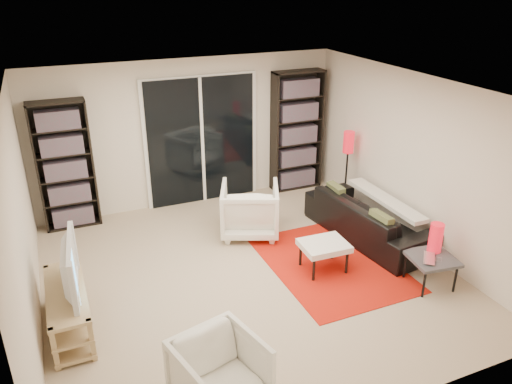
# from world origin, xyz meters

# --- Properties ---
(floor) EXTENTS (5.00, 5.00, 0.00)m
(floor) POSITION_xyz_m (0.00, 0.00, 0.00)
(floor) COLOR beige
(floor) RESTS_ON ground
(wall_back) EXTENTS (5.00, 0.02, 2.40)m
(wall_back) POSITION_xyz_m (0.00, 2.50, 1.20)
(wall_back) COLOR silver
(wall_back) RESTS_ON ground
(wall_front) EXTENTS (5.00, 0.02, 2.40)m
(wall_front) POSITION_xyz_m (0.00, -2.50, 1.20)
(wall_front) COLOR silver
(wall_front) RESTS_ON ground
(wall_left) EXTENTS (0.02, 5.00, 2.40)m
(wall_left) POSITION_xyz_m (-2.50, 0.00, 1.20)
(wall_left) COLOR silver
(wall_left) RESTS_ON ground
(wall_right) EXTENTS (0.02, 5.00, 2.40)m
(wall_right) POSITION_xyz_m (2.50, 0.00, 1.20)
(wall_right) COLOR silver
(wall_right) RESTS_ON ground
(ceiling) EXTENTS (5.00, 5.00, 0.02)m
(ceiling) POSITION_xyz_m (0.00, 0.00, 2.40)
(ceiling) COLOR white
(ceiling) RESTS_ON wall_back
(sliding_door) EXTENTS (1.92, 0.08, 2.16)m
(sliding_door) POSITION_xyz_m (0.20, 2.46, 1.05)
(sliding_door) COLOR white
(sliding_door) RESTS_ON ground
(bookshelf_left) EXTENTS (0.80, 0.30, 1.95)m
(bookshelf_left) POSITION_xyz_m (-1.95, 2.33, 0.98)
(bookshelf_left) COLOR black
(bookshelf_left) RESTS_ON ground
(bookshelf_right) EXTENTS (0.90, 0.30, 2.10)m
(bookshelf_right) POSITION_xyz_m (1.90, 2.33, 1.05)
(bookshelf_right) COLOR black
(bookshelf_right) RESTS_ON ground
(tv_stand) EXTENTS (0.41, 1.27, 0.50)m
(tv_stand) POSITION_xyz_m (-2.19, -0.26, 0.26)
(tv_stand) COLOR tan
(tv_stand) RESTS_ON floor
(tv) EXTENTS (0.22, 1.00, 0.57)m
(tv) POSITION_xyz_m (-2.17, -0.26, 0.79)
(tv) COLOR black
(tv) RESTS_ON tv_stand
(rug) EXTENTS (1.59, 2.15, 0.01)m
(rug) POSITION_xyz_m (1.12, -0.22, 0.01)
(rug) COLOR red
(rug) RESTS_ON floor
(sofa) EXTENTS (1.04, 2.16, 0.61)m
(sofa) POSITION_xyz_m (2.00, 0.22, 0.30)
(sofa) COLOR black
(sofa) RESTS_ON floor
(armchair_back) EXTENTS (1.09, 1.10, 0.77)m
(armchair_back) POSITION_xyz_m (0.46, 1.02, 0.39)
(armchair_back) COLOR white
(armchair_back) RESTS_ON floor
(armchair_front) EXTENTS (0.88, 0.89, 0.67)m
(armchair_front) POSITION_xyz_m (-1.03, -1.87, 0.34)
(armchair_front) COLOR white
(armchair_front) RESTS_ON floor
(ottoman) EXTENTS (0.61, 0.51, 0.40)m
(ottoman) POSITION_xyz_m (0.96, -0.29, 0.35)
(ottoman) COLOR white
(ottoman) RESTS_ON floor
(side_table) EXTENTS (0.61, 0.61, 0.40)m
(side_table) POSITION_xyz_m (2.00, -1.12, 0.36)
(side_table) COLOR #444449
(side_table) RESTS_ON floor
(laptop) EXTENTS (0.36, 0.37, 0.03)m
(laptop) POSITION_xyz_m (1.96, -1.18, 0.41)
(laptop) COLOR silver
(laptop) RESTS_ON side_table
(table_lamp) EXTENTS (0.17, 0.17, 0.38)m
(table_lamp) POSITION_xyz_m (2.12, -1.01, 0.59)
(table_lamp) COLOR red
(table_lamp) RESTS_ON side_table
(floor_lamp) EXTENTS (0.19, 0.19, 1.28)m
(floor_lamp) POSITION_xyz_m (2.29, 1.31, 0.97)
(floor_lamp) COLOR black
(floor_lamp) RESTS_ON floor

